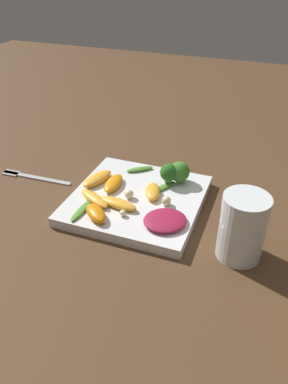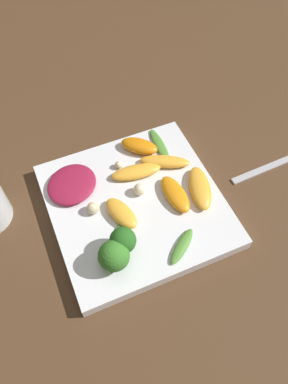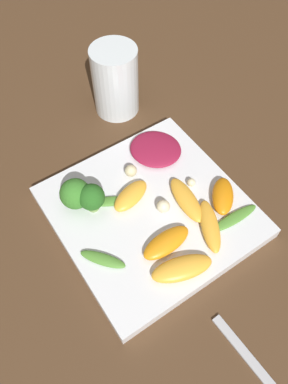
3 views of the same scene
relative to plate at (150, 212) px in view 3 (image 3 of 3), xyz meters
name	(u,v)px [view 3 (image 3 of 3)]	position (x,y,z in m)	size (l,w,h in m)	color
ground_plane	(150,216)	(0.00, 0.00, -0.01)	(2.40, 2.40, 0.00)	#4C331E
plate	(150,212)	(0.00, 0.00, 0.00)	(0.25, 0.25, 0.02)	white
drinking_glass	(115,81)	(0.08, 0.21, 0.05)	(0.08, 0.08, 0.12)	white
radicchio_leaf_0	(156,149)	(0.06, 0.08, 0.02)	(0.10, 0.11, 0.01)	maroon
orange_segment_0	(186,200)	(0.05, -0.02, 0.02)	(0.04, 0.08, 0.01)	#FCAD33
orange_segment_1	(223,196)	(0.09, -0.04, 0.02)	(0.06, 0.07, 0.02)	orange
orange_segment_2	(131,196)	(-0.01, 0.03, 0.02)	(0.07, 0.05, 0.02)	#FCAD33
orange_segment_3	(210,226)	(0.05, -0.07, 0.02)	(0.06, 0.08, 0.01)	#FCAD33
orange_segment_4	(166,243)	(-0.02, -0.06, 0.02)	(0.07, 0.03, 0.02)	orange
orange_segment_5	(182,268)	(-0.02, -0.10, 0.02)	(0.08, 0.05, 0.02)	#FCAD33
broccoli_floret_0	(92,198)	(-0.06, 0.04, 0.04)	(0.04, 0.04, 0.05)	#7A9E51
broccoli_floret_1	(75,194)	(-0.08, 0.06, 0.03)	(0.04, 0.04, 0.05)	#7A9E51
arugula_sprig_0	(109,201)	(-0.04, 0.04, 0.01)	(0.07, 0.05, 0.01)	#518E33
arugula_sprig_1	(103,259)	(-0.09, -0.03, 0.01)	(0.05, 0.06, 0.01)	#518E33
arugula_sprig_2	(235,218)	(0.08, -0.08, 0.01)	(0.07, 0.02, 0.01)	#518E33
macadamia_nut_0	(131,171)	(0.01, 0.06, 0.02)	(0.02, 0.02, 0.02)	beige
macadamia_nut_1	(163,206)	(0.01, -0.01, 0.02)	(0.02, 0.02, 0.02)	beige
macadamia_nut_2	(193,184)	(0.07, 0.00, 0.02)	(0.01, 0.01, 0.01)	beige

